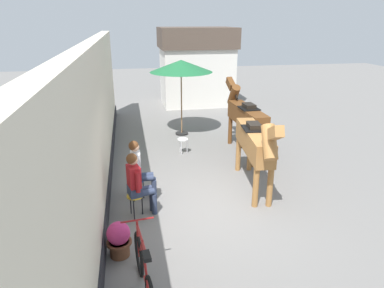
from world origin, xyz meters
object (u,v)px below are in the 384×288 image
(seated_visitor_near, at_px, (137,181))
(saddled_horse_near, at_px, (255,143))
(leaning_bicycle, at_px, (144,274))
(cafe_parasol, at_px, (181,66))
(saddled_horse_far, at_px, (245,115))
(flower_planter_near, at_px, (119,239))
(spare_stool_white, at_px, (183,141))
(seated_visitor_far, at_px, (139,167))

(seated_visitor_near, bearing_deg, saddled_horse_near, 15.07)
(leaning_bicycle, xyz_separation_m, cafe_parasol, (1.72, 7.48, 1.97))
(saddled_horse_far, xyz_separation_m, cafe_parasol, (-1.59, 2.09, 1.20))
(saddled_horse_near, height_order, cafe_parasol, cafe_parasol)
(flower_planter_near, height_order, spare_stool_white, flower_planter_near)
(flower_planter_near, distance_m, leaning_bicycle, 1.10)
(leaning_bicycle, bearing_deg, spare_stool_white, 75.48)
(saddled_horse_near, bearing_deg, leaning_bicycle, -132.21)
(saddled_horse_near, relative_size, leaning_bicycle, 1.70)
(saddled_horse_near, bearing_deg, seated_visitor_far, -179.60)
(saddled_horse_far, bearing_deg, spare_stool_white, 172.29)
(saddled_horse_near, distance_m, cafe_parasol, 4.73)
(saddled_horse_far, height_order, leaning_bicycle, saddled_horse_far)
(saddled_horse_near, height_order, spare_stool_white, saddled_horse_near)
(spare_stool_white, bearing_deg, flower_planter_near, -111.71)
(saddled_horse_far, xyz_separation_m, leaning_bicycle, (-3.30, -5.39, -0.76))
(saddled_horse_far, bearing_deg, seated_visitor_near, -136.76)
(seated_visitor_near, height_order, saddled_horse_far, saddled_horse_far)
(seated_visitor_near, distance_m, seated_visitor_far, 0.72)
(cafe_parasol, xyz_separation_m, spare_stool_white, (-0.26, -1.84, -1.96))
(saddled_horse_far, xyz_separation_m, flower_planter_near, (-3.68, -4.36, -0.82))
(seated_visitor_far, xyz_separation_m, saddled_horse_far, (3.24, 2.38, 0.38))
(cafe_parasol, bearing_deg, seated_visitor_far, -110.29)
(seated_visitor_near, height_order, leaning_bicycle, seated_visitor_near)
(seated_visitor_near, relative_size, cafe_parasol, 0.54)
(seated_visitor_near, distance_m, saddled_horse_far, 4.55)
(leaning_bicycle, relative_size, spare_stool_white, 3.81)
(leaning_bicycle, bearing_deg, flower_planter_near, 110.07)
(cafe_parasol, bearing_deg, seated_visitor_near, -108.26)
(leaning_bicycle, bearing_deg, saddled_horse_far, 58.50)
(saddled_horse_near, distance_m, leaning_bicycle, 4.16)
(cafe_parasol, bearing_deg, saddled_horse_near, -77.01)
(saddled_horse_far, relative_size, spare_stool_white, 6.52)
(seated_visitor_near, relative_size, saddled_horse_near, 0.46)
(seated_visitor_far, bearing_deg, saddled_horse_far, 36.34)
(seated_visitor_near, bearing_deg, spare_stool_white, 66.50)
(saddled_horse_far, height_order, spare_stool_white, saddled_horse_far)
(seated_visitor_near, height_order, cafe_parasol, cafe_parasol)
(leaning_bicycle, xyz_separation_m, spare_stool_white, (1.46, 5.64, 0.00))
(saddled_horse_far, relative_size, leaning_bicycle, 1.71)
(seated_visitor_near, xyz_separation_m, saddled_horse_far, (3.30, 3.10, 0.38))
(saddled_horse_near, relative_size, cafe_parasol, 1.16)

